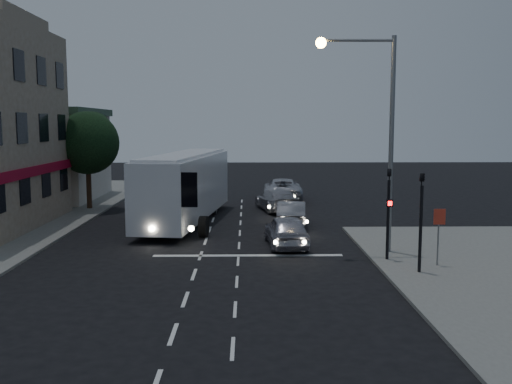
{
  "coord_description": "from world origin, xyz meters",
  "views": [
    {
      "loc": [
        1.96,
        -21.56,
        5.54
      ],
      "look_at": [
        2.41,
        6.21,
        2.2
      ],
      "focal_mm": 40.0,
      "sensor_mm": 36.0,
      "label": 1
    }
  ],
  "objects_px": {
    "tour_bus": "(186,185)",
    "street_tree": "(87,140)",
    "car_sedan_a": "(291,214)",
    "car_sedan_c": "(283,189)",
    "traffic_signal_side": "(421,210)",
    "car_suv": "(286,231)",
    "streetlight": "(376,119)",
    "car_sedan_b": "(277,200)",
    "regulatory_sign": "(439,227)",
    "traffic_signal_main": "(389,203)"
  },
  "relations": [
    {
      "from": "tour_bus",
      "to": "street_tree",
      "type": "bearing_deg",
      "value": 152.97
    },
    {
      "from": "car_sedan_a",
      "to": "car_sedan_c",
      "type": "height_order",
      "value": "car_sedan_c"
    },
    {
      "from": "car_sedan_c",
      "to": "traffic_signal_side",
      "type": "relative_size",
      "value": 1.41
    },
    {
      "from": "car_sedan_c",
      "to": "street_tree",
      "type": "relative_size",
      "value": 0.94
    },
    {
      "from": "street_tree",
      "to": "car_suv",
      "type": "bearing_deg",
      "value": -43.19
    },
    {
      "from": "tour_bus",
      "to": "car_sedan_c",
      "type": "xyz_separation_m",
      "value": [
        6.03,
        8.95,
        -1.29
      ]
    },
    {
      "from": "streetlight",
      "to": "street_tree",
      "type": "xyz_separation_m",
      "value": [
        -15.55,
        12.82,
        -1.23
      ]
    },
    {
      "from": "car_sedan_b",
      "to": "regulatory_sign",
      "type": "relative_size",
      "value": 2.23
    },
    {
      "from": "traffic_signal_side",
      "to": "street_tree",
      "type": "xyz_separation_m",
      "value": [
        -16.51,
        16.22,
        2.08
      ]
    },
    {
      "from": "street_tree",
      "to": "tour_bus",
      "type": "bearing_deg",
      "value": -34.66
    },
    {
      "from": "car_suv",
      "to": "regulatory_sign",
      "type": "xyz_separation_m",
      "value": [
        5.55,
        -4.04,
        0.87
      ]
    },
    {
      "from": "tour_bus",
      "to": "car_sedan_c",
      "type": "bearing_deg",
      "value": 63.65
    },
    {
      "from": "car_sedan_a",
      "to": "street_tree",
      "type": "relative_size",
      "value": 0.68
    },
    {
      "from": "tour_bus",
      "to": "streetlight",
      "type": "relative_size",
      "value": 1.44
    },
    {
      "from": "car_suv",
      "to": "streetlight",
      "type": "relative_size",
      "value": 0.47
    },
    {
      "from": "regulatory_sign",
      "to": "street_tree",
      "type": "distance_m",
      "value": 23.4
    },
    {
      "from": "traffic_signal_main",
      "to": "regulatory_sign",
      "type": "bearing_deg",
      "value": -30.84
    },
    {
      "from": "car_sedan_c",
      "to": "street_tree",
      "type": "distance_m",
      "value": 13.96
    },
    {
      "from": "streetlight",
      "to": "car_sedan_c",
      "type": "bearing_deg",
      "value": 99.26
    },
    {
      "from": "regulatory_sign",
      "to": "streetlight",
      "type": "height_order",
      "value": "streetlight"
    },
    {
      "from": "car_suv",
      "to": "car_sedan_c",
      "type": "distance_m",
      "value": 15.54
    },
    {
      "from": "traffic_signal_side",
      "to": "car_suv",
      "type": "bearing_deg",
      "value": 132.32
    },
    {
      "from": "traffic_signal_main",
      "to": "streetlight",
      "type": "relative_size",
      "value": 0.46
    },
    {
      "from": "car_suv",
      "to": "traffic_signal_main",
      "type": "xyz_separation_m",
      "value": [
        3.85,
        -3.02,
        1.7
      ]
    },
    {
      "from": "tour_bus",
      "to": "regulatory_sign",
      "type": "xyz_separation_m",
      "value": [
        10.78,
        -10.61,
        -0.5
      ]
    },
    {
      "from": "street_tree",
      "to": "car_sedan_c",
      "type": "bearing_deg",
      "value": 18.6
    },
    {
      "from": "car_suv",
      "to": "street_tree",
      "type": "xyz_separation_m",
      "value": [
        -11.95,
        11.22,
        3.78
      ]
    },
    {
      "from": "car_suv",
      "to": "car_sedan_b",
      "type": "bearing_deg",
      "value": -95.01
    },
    {
      "from": "car_sedan_b",
      "to": "regulatory_sign",
      "type": "height_order",
      "value": "regulatory_sign"
    },
    {
      "from": "car_sedan_a",
      "to": "streetlight",
      "type": "distance_m",
      "value": 8.79
    },
    {
      "from": "tour_bus",
      "to": "car_sedan_a",
      "type": "distance_m",
      "value": 6.22
    },
    {
      "from": "car_suv",
      "to": "car_sedan_c",
      "type": "xyz_separation_m",
      "value": [
        0.8,
        15.52,
        0.08
      ]
    },
    {
      "from": "car_sedan_a",
      "to": "traffic_signal_side",
      "type": "bearing_deg",
      "value": 116.61
    },
    {
      "from": "car_suv",
      "to": "regulatory_sign",
      "type": "height_order",
      "value": "regulatory_sign"
    },
    {
      "from": "car_sedan_b",
      "to": "car_sedan_c",
      "type": "xyz_separation_m",
      "value": [
        0.68,
        4.97,
        0.09
      ]
    },
    {
      "from": "car_sedan_a",
      "to": "car_sedan_c",
      "type": "relative_size",
      "value": 0.73
    },
    {
      "from": "traffic_signal_side",
      "to": "streetlight",
      "type": "distance_m",
      "value": 4.84
    },
    {
      "from": "streetlight",
      "to": "street_tree",
      "type": "bearing_deg",
      "value": 140.49
    },
    {
      "from": "car_suv",
      "to": "streetlight",
      "type": "distance_m",
      "value": 6.37
    },
    {
      "from": "car_sedan_a",
      "to": "streetlight",
      "type": "relative_size",
      "value": 0.47
    },
    {
      "from": "tour_bus",
      "to": "street_tree",
      "type": "xyz_separation_m",
      "value": [
        -6.73,
        4.65,
        2.4
      ]
    },
    {
      "from": "traffic_signal_main",
      "to": "street_tree",
      "type": "xyz_separation_m",
      "value": [
        -15.81,
        14.25,
        2.08
      ]
    },
    {
      "from": "car_sedan_b",
      "to": "traffic_signal_side",
      "type": "height_order",
      "value": "traffic_signal_side"
    },
    {
      "from": "traffic_signal_main",
      "to": "streetlight",
      "type": "distance_m",
      "value": 3.61
    },
    {
      "from": "car_sedan_a",
      "to": "street_tree",
      "type": "height_order",
      "value": "street_tree"
    },
    {
      "from": "tour_bus",
      "to": "car_sedan_a",
      "type": "relative_size",
      "value": 3.07
    },
    {
      "from": "traffic_signal_main",
      "to": "street_tree",
      "type": "distance_m",
      "value": 21.38
    },
    {
      "from": "tour_bus",
      "to": "streetlight",
      "type": "bearing_deg",
      "value": -35.19
    },
    {
      "from": "car_sedan_b",
      "to": "regulatory_sign",
      "type": "distance_m",
      "value": 15.59
    },
    {
      "from": "traffic_signal_side",
      "to": "streetlight",
      "type": "relative_size",
      "value": 0.46
    }
  ]
}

